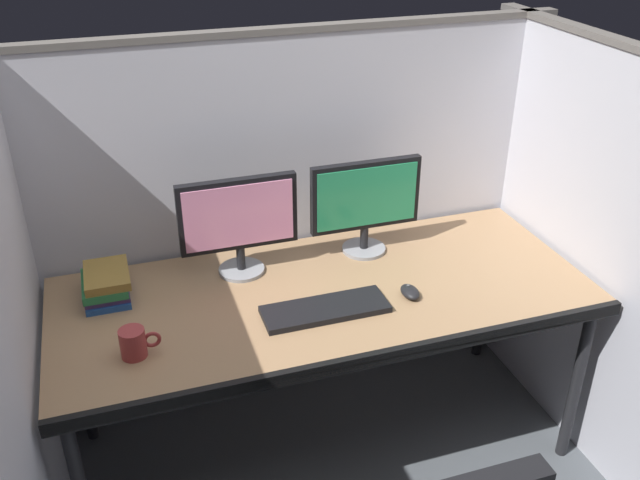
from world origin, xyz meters
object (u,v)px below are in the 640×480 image
object	(u,v)px
desk	(325,304)
monitor_right	(366,201)
computer_mouse	(410,292)
monitor_left	(239,220)
book_stack	(106,284)
keyboard_main	(325,309)
coffee_mug	(134,343)

from	to	relation	value
desk	monitor_right	size ratio (longest dim) A/B	4.42
monitor_right	computer_mouse	distance (m)	0.41
monitor_left	monitor_right	bearing A→B (deg)	0.79
book_stack	monitor_right	bearing A→B (deg)	1.60
keyboard_main	coffee_mug	size ratio (longest dim) A/B	3.41
book_stack	monitor_left	bearing A→B (deg)	2.42
desk	book_stack	size ratio (longest dim) A/B	8.59
monitor_right	coffee_mug	size ratio (longest dim) A/B	3.41
monitor_left	computer_mouse	world-z (taller)	monitor_left
monitor_left	coffee_mug	xyz separation A→B (m)	(-0.42, -0.39, -0.17)
computer_mouse	coffee_mug	bearing A→B (deg)	-177.54
monitor_right	computer_mouse	world-z (taller)	monitor_right
keyboard_main	computer_mouse	xyz separation A→B (m)	(0.31, 0.00, 0.01)
keyboard_main	computer_mouse	bearing A→B (deg)	0.08
book_stack	coffee_mug	xyz separation A→B (m)	(0.06, -0.37, -0.00)
desk	computer_mouse	xyz separation A→B (m)	(0.27, -0.11, 0.07)
keyboard_main	monitor_right	bearing A→B (deg)	51.74
monitor_right	coffee_mug	distance (m)	1.01
keyboard_main	desk	bearing A→B (deg)	70.94
monitor_left	keyboard_main	distance (m)	0.46
keyboard_main	monitor_left	bearing A→B (deg)	121.27
monitor_right	computer_mouse	bearing A→B (deg)	-84.49
desk	keyboard_main	world-z (taller)	keyboard_main
computer_mouse	keyboard_main	bearing A→B (deg)	-179.92
monitor_right	keyboard_main	xyz separation A→B (m)	(-0.28, -0.35, -0.20)
computer_mouse	coffee_mug	distance (m)	0.95
monitor_right	monitor_left	bearing A→B (deg)	-179.21
desk	coffee_mug	size ratio (longest dim) A/B	15.08
desk	monitor_right	distance (m)	0.43
desk	book_stack	distance (m)	0.77
keyboard_main	computer_mouse	world-z (taller)	computer_mouse
keyboard_main	coffee_mug	bearing A→B (deg)	-176.35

